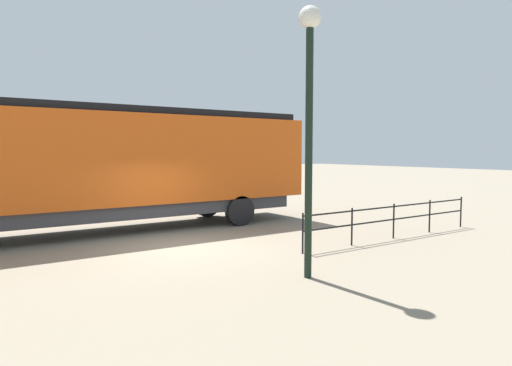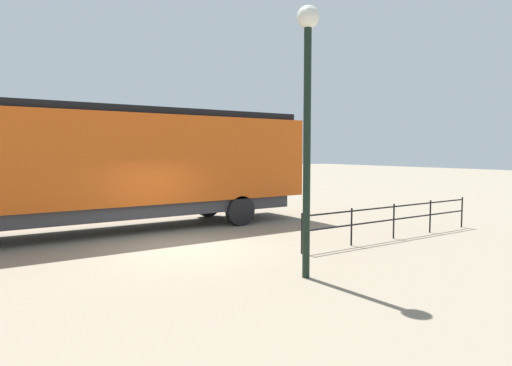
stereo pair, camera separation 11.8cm
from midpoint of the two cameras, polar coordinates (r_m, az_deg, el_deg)
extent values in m
plane|color=gray|center=(12.73, -9.91, -8.29)|extent=(120.00, 120.00, 0.00)
cube|color=#D15114|center=(15.30, -21.19, 2.90)|extent=(2.92, 15.57, 2.94)
cube|color=black|center=(17.92, -0.31, 1.92)|extent=(2.80, 2.50, 2.06)
cube|color=black|center=(15.36, -21.35, 8.84)|extent=(2.63, 14.95, 0.24)
cube|color=#38383D|center=(15.43, -21.03, -3.40)|extent=(2.63, 14.32, 0.45)
cylinder|color=black|center=(18.38, -6.61, -2.68)|extent=(0.30, 1.10, 1.10)
cylinder|color=black|center=(16.11, -2.34, -3.62)|extent=(0.30, 1.10, 1.10)
cylinder|color=black|center=(9.37, 6.53, 3.86)|extent=(0.16, 0.16, 5.37)
sphere|color=silver|center=(9.78, 6.68, 20.67)|extent=(0.47, 0.47, 0.47)
cube|color=black|center=(14.32, 17.31, -2.94)|extent=(0.04, 7.39, 0.04)
cube|color=black|center=(14.38, 17.27, -4.54)|extent=(0.04, 7.39, 0.04)
cylinder|color=black|center=(11.78, 5.82, -6.54)|extent=(0.05, 0.05, 1.10)
cylinder|color=black|center=(13.02, 12.13, -5.59)|extent=(0.05, 0.05, 1.10)
cylinder|color=black|center=(14.39, 17.27, -4.76)|extent=(0.05, 0.05, 1.10)
cylinder|color=black|center=(15.85, 21.48, -4.05)|extent=(0.05, 0.05, 1.10)
cylinder|color=black|center=(17.39, 24.95, -3.44)|extent=(0.05, 0.05, 1.10)
camera|label=1|loc=(0.06, -90.23, -0.02)|focal=30.71mm
camera|label=2|loc=(0.06, 89.77, 0.02)|focal=30.71mm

